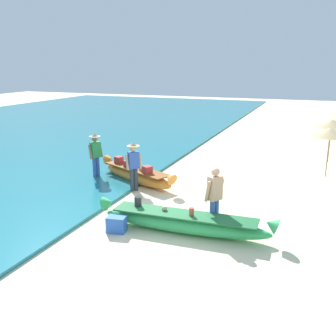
{
  "coord_description": "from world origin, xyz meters",
  "views": [
    {
      "loc": [
        3.18,
        -9.57,
        4.27
      ],
      "look_at": [
        -1.34,
        2.01,
        0.9
      ],
      "focal_mm": 41.33,
      "sensor_mm": 36.0,
      "label": 1
    }
  ],
  "objects_px": {
    "boat_orange_midground": "(137,175)",
    "person_vendor_assistant": "(95,153)",
    "cooler_box": "(117,224)",
    "person_vendor_hatted": "(134,163)",
    "person_tourist_customer": "(215,195)",
    "boat_green_foreground": "(184,222)"
  },
  "relations": [
    {
      "from": "boat_orange_midground",
      "to": "cooler_box",
      "type": "distance_m",
      "value": 4.34
    },
    {
      "from": "cooler_box",
      "to": "person_tourist_customer",
      "type": "bearing_deg",
      "value": 14.81
    },
    {
      "from": "person_tourist_customer",
      "to": "cooler_box",
      "type": "xyz_separation_m",
      "value": [
        -2.33,
        -1.04,
        -0.76
      ]
    },
    {
      "from": "person_tourist_customer",
      "to": "cooler_box",
      "type": "relative_size",
      "value": 3.56
    },
    {
      "from": "boat_green_foreground",
      "to": "person_tourist_customer",
      "type": "relative_size",
      "value": 2.8
    },
    {
      "from": "person_tourist_customer",
      "to": "cooler_box",
      "type": "bearing_deg",
      "value": -155.91
    },
    {
      "from": "boat_orange_midground",
      "to": "cooler_box",
      "type": "height_order",
      "value": "boat_orange_midground"
    },
    {
      "from": "boat_orange_midground",
      "to": "person_vendor_assistant",
      "type": "bearing_deg",
      "value": -175.8
    },
    {
      "from": "boat_green_foreground",
      "to": "person_tourist_customer",
      "type": "xyz_separation_m",
      "value": [
        0.69,
        0.43,
        0.69
      ]
    },
    {
      "from": "person_vendor_hatted",
      "to": "person_vendor_assistant",
      "type": "relative_size",
      "value": 0.97
    },
    {
      "from": "boat_orange_midground",
      "to": "person_vendor_assistant",
      "type": "height_order",
      "value": "person_vendor_assistant"
    },
    {
      "from": "person_vendor_assistant",
      "to": "cooler_box",
      "type": "bearing_deg",
      "value": -52.61
    },
    {
      "from": "person_vendor_assistant",
      "to": "cooler_box",
      "type": "xyz_separation_m",
      "value": [
        3.05,
        -3.98,
        -0.81
      ]
    },
    {
      "from": "boat_orange_midground",
      "to": "cooler_box",
      "type": "bearing_deg",
      "value": -71.19
    },
    {
      "from": "person_vendor_hatted",
      "to": "cooler_box",
      "type": "relative_size",
      "value": 3.56
    },
    {
      "from": "person_vendor_assistant",
      "to": "cooler_box",
      "type": "relative_size",
      "value": 3.67
    },
    {
      "from": "boat_orange_midground",
      "to": "person_tourist_customer",
      "type": "distance_m",
      "value": 4.87
    },
    {
      "from": "boat_orange_midground",
      "to": "person_vendor_hatted",
      "type": "xyz_separation_m",
      "value": [
        0.32,
        -0.88,
        0.68
      ]
    },
    {
      "from": "person_tourist_customer",
      "to": "boat_orange_midground",
      "type": "bearing_deg",
      "value": 140.63
    },
    {
      "from": "boat_orange_midground",
      "to": "person_vendor_assistant",
      "type": "distance_m",
      "value": 1.8
    },
    {
      "from": "person_vendor_hatted",
      "to": "person_tourist_customer",
      "type": "bearing_deg",
      "value": -32.57
    },
    {
      "from": "person_vendor_hatted",
      "to": "cooler_box",
      "type": "height_order",
      "value": "person_vendor_hatted"
    }
  ]
}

